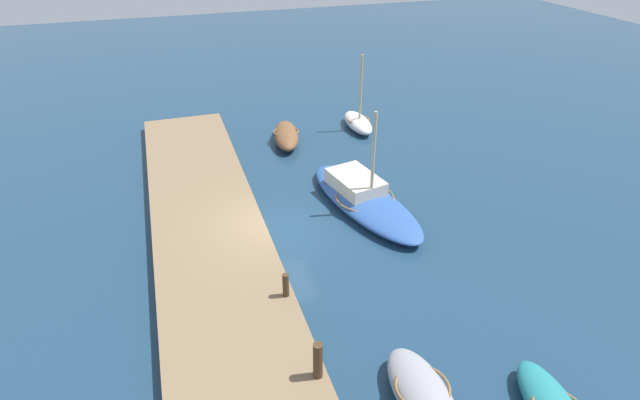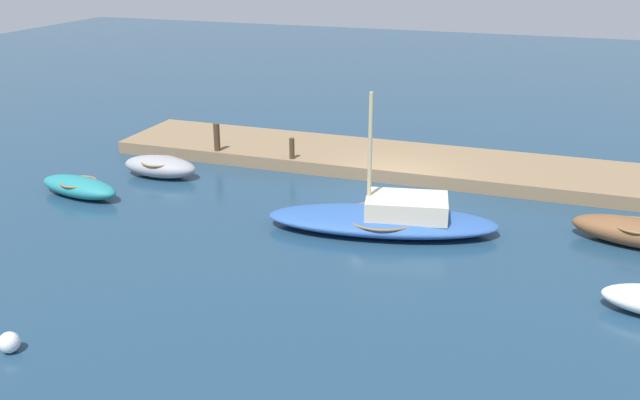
# 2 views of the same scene
# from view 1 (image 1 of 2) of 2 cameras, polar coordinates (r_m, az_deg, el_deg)

# --- Properties ---
(ground_plane) EXTENTS (84.00, 84.00, 0.00)m
(ground_plane) POSITION_cam_1_polar(r_m,az_deg,el_deg) (18.54, -4.85, -3.52)
(ground_plane) COLOR navy
(dock_platform) EXTENTS (22.60, 3.89, 0.47)m
(dock_platform) POSITION_cam_1_polar(r_m,az_deg,el_deg) (18.14, -12.22, -4.15)
(dock_platform) COLOR #846B4C
(dock_platform) RESTS_ON ground_plane
(rowboat_white) EXTENTS (3.06, 1.24, 3.94)m
(rowboat_white) POSITION_cam_1_polar(r_m,az_deg,el_deg) (26.87, 4.31, 8.78)
(rowboat_white) COLOR white
(rowboat_white) RESTS_ON ground_plane
(sailboat_blue) EXTENTS (7.05, 3.49, 4.11)m
(sailboat_blue) POSITION_cam_1_polar(r_m,az_deg,el_deg) (19.82, 4.87, 0.33)
(sailboat_blue) COLOR #2D569E
(sailboat_blue) RESTS_ON ground_plane
(dinghy_grey) EXTENTS (2.79, 1.33, 0.75)m
(dinghy_grey) POSITION_cam_1_polar(r_m,az_deg,el_deg) (13.01, 11.41, -20.52)
(dinghy_grey) COLOR #939399
(dinghy_grey) RESTS_ON ground_plane
(rowboat_brown) EXTENTS (3.54, 1.81, 0.77)m
(rowboat_brown) POSITION_cam_1_polar(r_m,az_deg,el_deg) (25.21, -3.83, 7.29)
(rowboat_brown) COLOR brown
(rowboat_brown) RESTS_ON ground_plane
(mooring_post_west) EXTENTS (0.19, 0.19, 0.77)m
(mooring_post_west) POSITION_cam_1_polar(r_m,az_deg,el_deg) (14.79, -3.88, -9.56)
(mooring_post_west) COLOR #47331E
(mooring_post_west) RESTS_ON dock_platform
(mooring_post_mid_west) EXTENTS (0.24, 0.24, 1.05)m
(mooring_post_mid_west) POSITION_cam_1_polar(r_m,az_deg,el_deg) (12.59, -0.24, -17.66)
(mooring_post_mid_west) COLOR #47331E
(mooring_post_mid_west) RESTS_ON dock_platform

